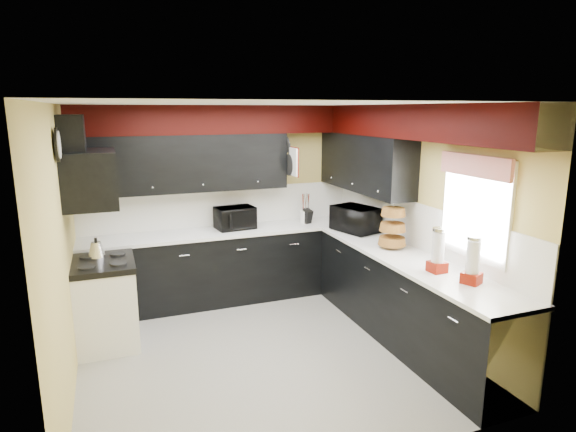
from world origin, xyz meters
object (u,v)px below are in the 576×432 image
object	(u,v)px
toaster_oven	(235,218)
microwave	(356,219)
utensil_crock	(306,217)
knife_block	(307,216)
kettle	(96,249)

from	to	relation	value
toaster_oven	microwave	bearing A→B (deg)	-32.31
utensil_crock	knife_block	bearing A→B (deg)	-90.00
toaster_oven	utensil_crock	size ratio (longest dim) A/B	2.94
knife_block	microwave	bearing A→B (deg)	-70.33
knife_block	kettle	bearing A→B (deg)	178.12
knife_block	kettle	distance (m)	2.71
microwave	knife_block	bearing A→B (deg)	16.65
toaster_oven	kettle	world-z (taller)	toaster_oven
knife_block	kettle	size ratio (longest dim) A/B	1.08
microwave	utensil_crock	distance (m)	0.79
toaster_oven	microwave	world-z (taller)	microwave
utensil_crock	knife_block	distance (m)	0.06
microwave	knife_block	distance (m)	0.74
toaster_oven	knife_block	xyz separation A→B (m)	(0.98, -0.06, -0.04)
kettle	utensil_crock	bearing A→B (deg)	12.69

